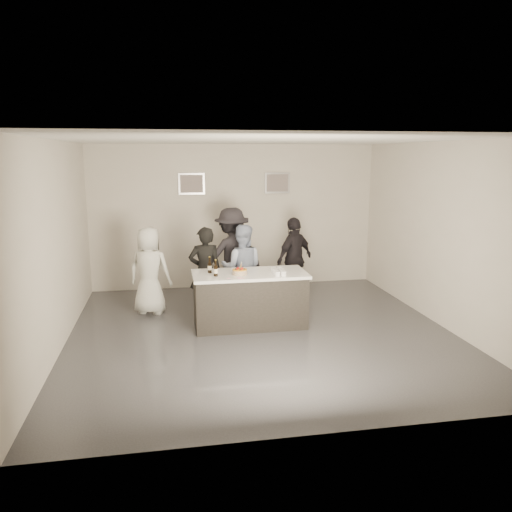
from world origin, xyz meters
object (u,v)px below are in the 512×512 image
(person_main_black, at_px, (205,271))
(cake, at_px, (240,272))
(beer_bottle_b, at_px, (216,268))
(person_guest_right, at_px, (294,259))
(person_main_blue, at_px, (242,268))
(person_guest_left, at_px, (150,271))
(person_guest_back, at_px, (232,256))
(bar_counter, at_px, (250,299))
(beer_bottle_a, at_px, (210,265))

(person_main_black, bearing_deg, cake, 117.19)
(beer_bottle_b, relative_size, person_guest_right, 0.16)
(person_guest_right, bearing_deg, person_main_black, -16.02)
(person_main_blue, bearing_deg, person_guest_left, 8.19)
(person_guest_right, relative_size, person_guest_back, 0.89)
(person_main_blue, xyz_separation_m, person_guest_left, (-1.63, 0.12, -0.01))
(bar_counter, distance_m, person_main_black, 1.04)
(cake, xyz_separation_m, person_main_blue, (0.18, 0.94, -0.15))
(cake, xyz_separation_m, beer_bottle_b, (-0.39, -0.06, 0.09))
(cake, relative_size, beer_bottle_a, 0.91)
(cake, distance_m, person_guest_back, 1.46)
(beer_bottle_a, bearing_deg, beer_bottle_b, -73.94)
(person_guest_left, height_order, person_guest_right, person_guest_right)
(person_guest_left, distance_m, person_guest_right, 2.76)
(person_main_blue, bearing_deg, bar_counter, 102.46)
(cake, distance_m, person_main_black, 0.95)
(bar_counter, distance_m, person_guest_back, 1.45)
(person_guest_back, bearing_deg, beer_bottle_b, 60.15)
(beer_bottle_b, bearing_deg, person_main_black, 96.85)
(beer_bottle_a, xyz_separation_m, beer_bottle_b, (0.07, -0.25, 0.00))
(bar_counter, height_order, person_main_black, person_main_black)
(person_main_blue, bearing_deg, cake, 91.80)
(cake, distance_m, beer_bottle_a, 0.51)
(person_guest_left, bearing_deg, person_guest_right, -151.65)
(person_main_black, height_order, person_main_blue, person_main_blue)
(cake, distance_m, person_main_blue, 0.96)
(person_main_black, relative_size, person_guest_back, 0.86)
(person_main_black, distance_m, person_guest_right, 1.89)
(person_main_blue, relative_size, person_guest_left, 1.01)
(person_main_blue, height_order, person_guest_back, person_guest_back)
(person_guest_left, distance_m, person_guest_back, 1.58)
(bar_counter, relative_size, person_guest_left, 1.20)
(person_main_blue, xyz_separation_m, person_guest_right, (1.10, 0.50, 0.02))
(person_main_black, relative_size, person_guest_right, 0.97)
(beer_bottle_a, bearing_deg, person_main_blue, 49.17)
(beer_bottle_b, height_order, person_guest_right, person_guest_right)
(cake, distance_m, beer_bottle_b, 0.41)
(beer_bottle_b, bearing_deg, beer_bottle_a, 106.06)
(bar_counter, height_order, cake, cake)
(person_main_black, xyz_separation_m, person_guest_right, (1.78, 0.64, 0.02))
(beer_bottle_b, relative_size, person_guest_left, 0.17)
(cake, bearing_deg, person_guest_back, 87.33)
(person_guest_left, bearing_deg, cake, 164.39)
(beer_bottle_a, xyz_separation_m, person_guest_back, (0.53, 1.27, -0.12))
(person_guest_right, bearing_deg, bar_counter, 14.97)
(cake, height_order, person_main_blue, person_main_blue)
(cake, bearing_deg, beer_bottle_b, -171.52)
(beer_bottle_a, distance_m, person_guest_left, 1.34)
(bar_counter, distance_m, person_guest_right, 1.79)
(bar_counter, height_order, person_guest_back, person_guest_back)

